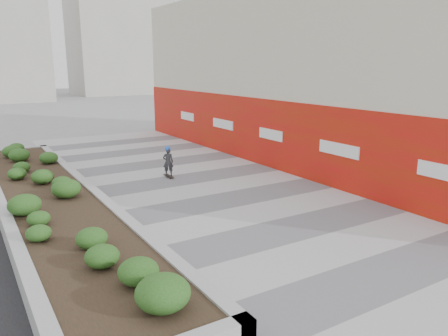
% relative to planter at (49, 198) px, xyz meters
% --- Properties ---
extents(ground, '(160.00, 160.00, 0.00)m').
position_rel_planter_xyz_m(ground, '(5.50, -7.00, -0.42)').
color(ground, gray).
rests_on(ground, ground).
extents(walkway, '(8.00, 36.00, 0.01)m').
position_rel_planter_xyz_m(walkway, '(5.50, -4.00, -0.41)').
color(walkway, '#A8A8AD').
rests_on(walkway, ground).
extents(building, '(6.04, 24.08, 8.00)m').
position_rel_planter_xyz_m(building, '(12.48, 1.98, 3.56)').
color(building, beige).
rests_on(building, ground).
extents(planter, '(3.00, 18.00, 0.90)m').
position_rel_planter_xyz_m(planter, '(0.00, 0.00, 0.00)').
color(planter, '#9E9EA0').
rests_on(planter, ground).
extents(distant_bldg_north_r, '(14.00, 10.00, 24.00)m').
position_rel_planter_xyz_m(distant_bldg_north_r, '(20.50, 53.00, 11.58)').
color(distant_bldg_north_r, '#ADAAA3').
rests_on(distant_bldg_north_r, ground).
extents(manhole_cover, '(0.44, 0.44, 0.01)m').
position_rel_planter_xyz_m(manhole_cover, '(6.00, -4.00, -0.42)').
color(manhole_cover, '#595654').
rests_on(manhole_cover, ground).
extents(skateboarder, '(0.49, 0.73, 1.30)m').
position_rel_planter_xyz_m(skateboarder, '(4.91, 1.83, 0.24)').
color(skateboarder, beige).
rests_on(skateboarder, ground).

